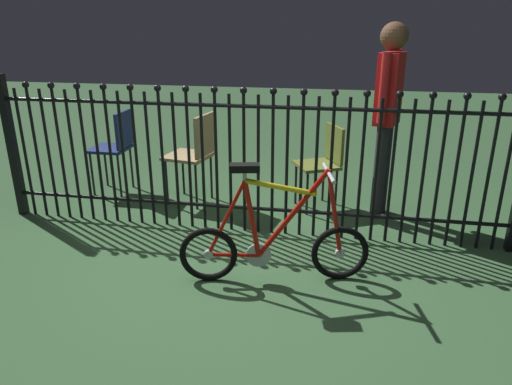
{
  "coord_description": "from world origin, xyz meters",
  "views": [
    {
      "loc": [
        0.78,
        -3.04,
        1.76
      ],
      "look_at": [
        0.19,
        0.21,
        0.55
      ],
      "focal_mm": 33.02,
      "sensor_mm": 36.0,
      "label": 1
    }
  ],
  "objects_px": {
    "chair_navy": "(116,143)",
    "bicycle": "(274,242)",
    "person_visitor": "(388,104)",
    "chair_tan": "(195,150)",
    "chair_olive": "(324,159)"
  },
  "relations": [
    {
      "from": "chair_navy",
      "to": "chair_olive",
      "type": "xyz_separation_m",
      "value": [
        2.18,
        -0.05,
        -0.04
      ]
    },
    {
      "from": "chair_navy",
      "to": "person_visitor",
      "type": "bearing_deg",
      "value": -3.31
    },
    {
      "from": "chair_tan",
      "to": "chair_olive",
      "type": "height_order",
      "value": "chair_tan"
    },
    {
      "from": "person_visitor",
      "to": "chair_olive",
      "type": "bearing_deg",
      "value": 169.25
    },
    {
      "from": "bicycle",
      "to": "chair_navy",
      "type": "bearing_deg",
      "value": 141.06
    },
    {
      "from": "bicycle",
      "to": "chair_olive",
      "type": "distance_m",
      "value": 1.53
    },
    {
      "from": "chair_navy",
      "to": "person_visitor",
      "type": "relative_size",
      "value": 0.5
    },
    {
      "from": "chair_navy",
      "to": "person_visitor",
      "type": "xyz_separation_m",
      "value": [
        2.72,
        -0.16,
        0.52
      ]
    },
    {
      "from": "chair_tan",
      "to": "chair_navy",
      "type": "bearing_deg",
      "value": 169.83
    },
    {
      "from": "bicycle",
      "to": "chair_olive",
      "type": "height_order",
      "value": "bicycle"
    },
    {
      "from": "bicycle",
      "to": "chair_navy",
      "type": "relative_size",
      "value": 1.51
    },
    {
      "from": "chair_navy",
      "to": "chair_tan",
      "type": "xyz_separation_m",
      "value": [
        0.92,
        -0.17,
        0.02
      ]
    },
    {
      "from": "chair_navy",
      "to": "bicycle",
      "type": "bearing_deg",
      "value": -38.94
    },
    {
      "from": "bicycle",
      "to": "chair_tan",
      "type": "height_order",
      "value": "chair_tan"
    },
    {
      "from": "bicycle",
      "to": "person_visitor",
      "type": "distance_m",
      "value": 1.78
    }
  ]
}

